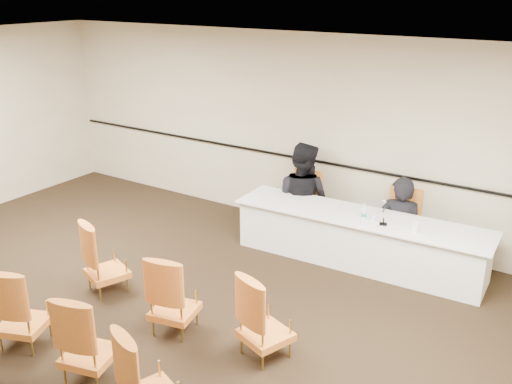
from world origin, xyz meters
TOP-DOWN VIEW (x-y plane):
  - floor at (0.00, 0.00)m, footprint 10.00×10.00m
  - ceiling at (0.00, 0.00)m, footprint 10.00×10.00m
  - wall_back at (0.00, 4.00)m, footprint 10.00×0.04m
  - wall_rail at (0.00, 3.96)m, footprint 9.80×0.04m
  - panel_table at (1.18, 3.20)m, footprint 3.54×0.97m
  - panelist_main at (1.56, 3.75)m, footprint 0.70×0.53m
  - panelist_main_chair at (1.56, 3.75)m, footprint 0.52×0.52m
  - panelist_second at (0.02, 3.68)m, footprint 0.92×0.72m
  - panelist_second_chair at (0.02, 3.68)m, footprint 0.52×0.52m
  - papers at (1.58, 3.22)m, footprint 0.31×0.23m
  - microphone at (1.55, 3.08)m, footprint 0.18×0.24m
  - water_bottle at (1.27, 3.12)m, footprint 0.08×0.08m
  - drinking_glass at (1.41, 3.11)m, footprint 0.07×0.07m
  - coffee_cup at (1.98, 3.06)m, footprint 0.11×0.11m
  - aud_chair_front_left at (-1.14, 0.77)m, footprint 0.65×0.65m
  - aud_chair_front_mid at (0.14, 0.56)m, footprint 0.60×0.60m
  - aud_chair_front_right at (1.23, 0.72)m, footprint 0.64×0.64m
  - aud_chair_back_left at (-1.03, -0.51)m, footprint 0.65×0.65m
  - aud_chair_back_mid at (-0.02, -0.50)m, footprint 0.61×0.61m
  - aud_chair_back_right at (0.89, -0.63)m, footprint 0.65×0.65m

SIDE VIEW (x-z plane):
  - floor at x=0.00m, z-range 0.00..0.00m
  - panelist_main at x=1.56m, z-range -0.55..1.18m
  - panel_table at x=1.18m, z-range 0.00..0.70m
  - panelist_main_chair at x=1.56m, z-range 0.00..0.95m
  - panelist_second_chair at x=0.02m, z-range 0.00..0.95m
  - aud_chair_front_left at x=-1.14m, z-range 0.00..0.95m
  - aud_chair_front_mid at x=0.14m, z-range 0.00..0.95m
  - aud_chair_front_right at x=1.23m, z-range 0.00..0.95m
  - aud_chair_back_left at x=-1.03m, z-range 0.00..0.95m
  - aud_chair_back_mid at x=-0.02m, z-range 0.00..0.95m
  - aud_chair_back_right at x=0.89m, z-range 0.00..0.95m
  - panelist_second at x=0.02m, z-range -0.42..1.44m
  - papers at x=1.58m, z-range 0.70..0.71m
  - drinking_glass at x=1.41m, z-range 0.70..0.80m
  - coffee_cup at x=1.98m, z-range 0.70..0.84m
  - water_bottle at x=1.27m, z-range 0.70..0.92m
  - microphone at x=1.55m, z-range 0.70..1.00m
  - wall_rail at x=0.00m, z-range 1.09..1.11m
  - wall_back at x=0.00m, z-range 0.00..3.00m
  - ceiling at x=0.00m, z-range 3.00..3.00m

